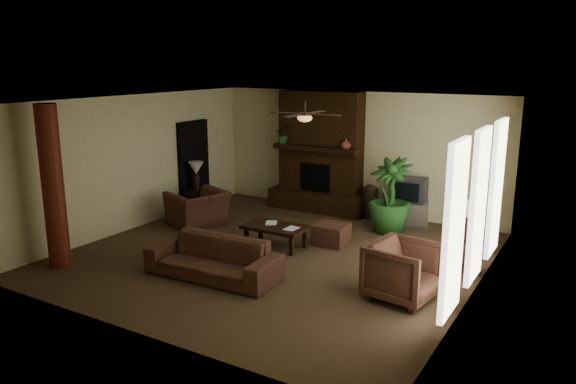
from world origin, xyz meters
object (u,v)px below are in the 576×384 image
Objects in this scene: side_table_left at (198,200)px; floor_plant at (389,212)px; armchair_right at (403,269)px; coffee_table at (275,228)px; sofa at (213,252)px; ottoman at (332,234)px; floor_vase at (370,199)px; lamp_left at (196,170)px; side_table_right at (465,254)px; log_column at (53,187)px; tv_stand at (408,212)px; armchair_left at (198,203)px; lamp_right at (468,213)px.

floor_plant is at bearing 10.09° from side_table_left.
floor_plant is (-1.37, 3.06, -0.05)m from armchair_right.
coffee_table is 2.53m from floor_plant.
sofa is 2.67m from ottoman.
floor_vase is 1.08m from floor_plant.
side_table_right is at bearing -4.83° from lamp_left.
log_column reaches higher than floor_plant.
side_table_right reaches higher than tv_stand.
log_column is 2.95m from sofa.
sofa is at bearing -92.97° from coffee_table.
side_table_right is (6.10, 3.41, -1.12)m from log_column.
armchair_right is (5.09, -1.42, -0.02)m from armchair_left.
side_table_right is at bearing -39.30° from floor_vase.
lamp_left reaches higher than tv_stand.
ottoman is at bearing -8.14° from side_table_left.
side_table_right reaches higher than ottoman.
armchair_right is 1.79m from side_table_right.
side_table_left is at bearing -169.91° from floor_plant.
side_table_left is (-2.91, 1.25, -0.10)m from coffee_table.
lamp_left is at bearing 92.91° from log_column.
sofa is 1.79m from coffee_table.
armchair_right is 2.69m from ottoman.
side_table_right is (0.51, 1.71, -0.21)m from armchair_right.
armchair_left reaches higher than ottoman.
sofa is 1.86× the size of coffee_table.
tv_stand is 4.90m from lamp_left.
log_column is 3.98m from coffee_table.
tv_stand is (1.66, 2.82, -0.12)m from coffee_table.
log_column is 4.14m from side_table_left.
lamp_left reaches higher than armchair_right.
floor_vase is at bearing 36.53° from armchair_right.
coffee_table is 2.18× the size of side_table_left.
ottoman is 1.09× the size of side_table_right.
floor_plant reaches higher than side_table_left.
sofa is 4.93m from tv_stand.
sofa is 3.43× the size of lamp_left.
ottoman is at bearing 57.34° from armchair_right.
sofa is 2.62× the size of tv_stand.
floor_plant reaches higher than coffee_table.
lamp_right is at bearing -67.88° from tv_stand.
armchair_right is at bearing -61.28° from floor_vase.
coffee_table is at bearing 98.20° from armchair_left.
tv_stand is 1.55× the size of side_table_left.
log_column is at bearing -150.82° from side_table_right.
tv_stand is at bearing 59.56° from coffee_table.
coffee_table is at bearing -105.25° from floor_vase.
armchair_left is at bearing -49.41° from lamp_left.
floor_vase is at bearing 91.91° from ottoman.
armchair_left is at bearing -164.15° from tv_stand.
armchair_right reaches higher than side_table_right.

